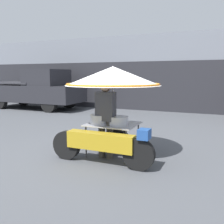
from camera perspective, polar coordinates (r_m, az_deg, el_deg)
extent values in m
plane|color=#4C4F54|center=(5.31, -3.96, -10.15)|extent=(36.00, 36.00, 0.00)
cube|color=gray|center=(12.80, 13.24, 8.67)|extent=(28.00, 2.00, 3.58)
cube|color=#28282D|center=(11.80, 12.22, 5.70)|extent=(23.80, 0.06, 2.33)
cylinder|color=black|center=(4.53, 6.17, -9.63)|extent=(0.58, 0.14, 0.58)
cylinder|color=black|center=(5.17, -10.32, -7.42)|extent=(0.58, 0.14, 0.58)
cube|color=#B7931E|center=(4.76, -2.66, -6.70)|extent=(1.35, 0.24, 0.32)
cube|color=#234C93|center=(4.40, 7.37, -5.05)|extent=(0.20, 0.24, 0.18)
cylinder|color=black|center=(5.57, 1.32, -6.44)|extent=(0.52, 0.14, 0.52)
cylinder|color=#515156|center=(4.82, 3.22, -7.95)|extent=(0.03, 0.03, 0.66)
cylinder|color=#515156|center=(5.51, 6.00, -5.87)|extent=(0.03, 0.03, 0.66)
cylinder|color=#515156|center=(5.17, -5.95, -6.82)|extent=(0.03, 0.03, 0.66)
cylinder|color=#515156|center=(5.82, -2.25, -5.04)|extent=(0.03, 0.03, 0.66)
cube|color=#9E9EA3|center=(5.24, 0.22, -2.74)|extent=(1.03, 0.89, 0.02)
cylinder|color=#B2B2B7|center=(5.17, 0.22, 1.69)|extent=(0.03, 0.03, 0.79)
cone|color=white|center=(5.14, 0.23, 8.23)|extent=(1.96, 1.96, 0.38)
torus|color=orange|center=(5.14, 0.22, 6.31)|extent=(1.91, 1.91, 0.05)
cylinder|color=#B7B7BC|center=(5.17, -2.82, -1.67)|extent=(0.39, 0.39, 0.20)
cylinder|color=#B7B7BC|center=(5.03, 1.50, -2.04)|extent=(0.39, 0.39, 0.18)
cylinder|color=#4C473D|center=(5.19, -2.34, -6.11)|extent=(0.14, 0.14, 0.78)
cylinder|color=#4C473D|center=(5.11, -0.51, -6.32)|extent=(0.14, 0.14, 0.78)
cube|color=#38383D|center=(5.02, -1.46, 1.30)|extent=(0.38, 0.22, 0.58)
sphere|color=tan|center=(4.99, -1.48, 5.81)|extent=(0.21, 0.21, 0.21)
cylinder|color=black|center=(11.71, -14.20, 1.76)|extent=(0.76, 0.24, 0.76)
cylinder|color=black|center=(13.01, -9.85, 2.54)|extent=(0.76, 0.24, 0.76)
cylinder|color=black|center=(13.75, -24.18, 2.24)|extent=(0.76, 0.24, 0.76)
cylinder|color=black|center=(14.88, -19.59, 2.91)|extent=(0.76, 0.24, 0.76)
cube|color=#28282D|center=(13.24, -17.29, 4.15)|extent=(5.02, 1.90, 0.81)
cube|color=#28282D|center=(12.70, -14.68, 7.66)|extent=(1.71, 1.75, 0.77)
cube|color=#2D2D33|center=(13.90, -20.54, 6.27)|extent=(2.61, 1.82, 0.08)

